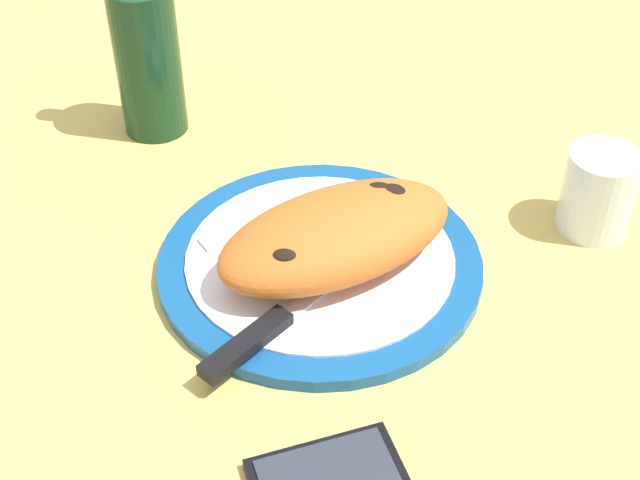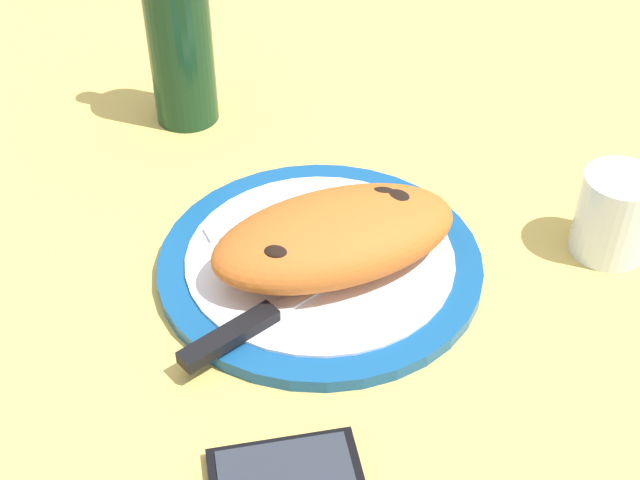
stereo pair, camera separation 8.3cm
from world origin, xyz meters
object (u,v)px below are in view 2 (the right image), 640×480
Objects in this scene: plate at (320,262)px; wine_bottle at (180,39)px; fork at (265,219)px; knife at (258,320)px; smartphone at (285,475)px; calzone at (336,236)px; water_glass at (613,219)px.

plate is 33.85cm from wine_bottle.
fork is (4.21, -6.69, 1.07)cm from plate.
knife is 1.79× the size of smartphone.
calzone is 34.50cm from wine_bottle.
water_glass is at bearing 174.95° from calzone.
plate reaches higher than smartphone.
calzone reaches higher than fork.
calzone reaches higher than smartphone.
wine_bottle is at bearing -73.18° from plate.
wine_bottle is at bearing -42.36° from water_glass.
water_glass is 0.33× the size of wine_bottle.
water_glass is (-33.00, 10.47, 2.03)cm from fork.
calzone is at bearing 123.99° from fork.
knife reaches higher than smartphone.
wine_bottle is (5.16, -24.33, 8.69)cm from fork.
calzone is 27.72cm from water_glass.
fork is 1.77× the size of water_glass.
smartphone is (8.19, 23.14, -0.23)cm from plate.
smartphone is at bearing 70.50° from plate.
fork is 0.73× the size of knife.
plate is 4.54cm from calzone.
wine_bottle reaches higher than fork.
calzone is 0.95× the size of wine_bottle.
water_glass reaches higher than plate.
fork is at bearing -102.95° from knife.
calzone is at bearing -143.58° from knife.
knife is (3.33, 14.48, 0.29)cm from fork.
calzone is at bearing 108.10° from wine_bottle.
knife is (7.54, 7.79, 1.36)cm from plate.
calzone is 1.63× the size of fork.
water_glass is (-36.33, -4.01, 1.73)cm from knife.
calzone is 1.20× the size of knife.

